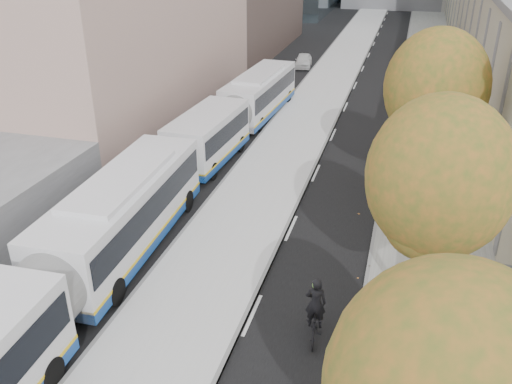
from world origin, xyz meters
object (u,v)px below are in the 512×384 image
(bus_far, at_px, (241,109))
(bus_near, at_px, (69,269))
(cyclist, at_px, (315,317))
(bus_shelter, at_px, (506,322))
(distant_car, at_px, (303,61))

(bus_far, bearing_deg, bus_near, -87.44)
(bus_near, relative_size, cyclist, 8.05)
(bus_shelter, distance_m, bus_near, 13.15)
(bus_shelter, distance_m, cyclist, 5.37)
(bus_shelter, bearing_deg, bus_far, 125.90)
(bus_far, xyz_separation_m, cyclist, (7.81, -17.42, -0.68))
(bus_near, distance_m, cyclist, 8.04)
(bus_far, bearing_deg, bus_shelter, -51.06)
(bus_far, bearing_deg, distant_car, 92.01)
(bus_shelter, distance_m, bus_far, 22.15)
(bus_shelter, xyz_separation_m, bus_far, (-12.98, 17.93, -0.68))
(distant_car, bearing_deg, bus_near, -97.71)
(bus_far, height_order, cyclist, bus_far)
(bus_shelter, relative_size, bus_near, 0.25)
(bus_near, relative_size, distant_car, 5.07)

